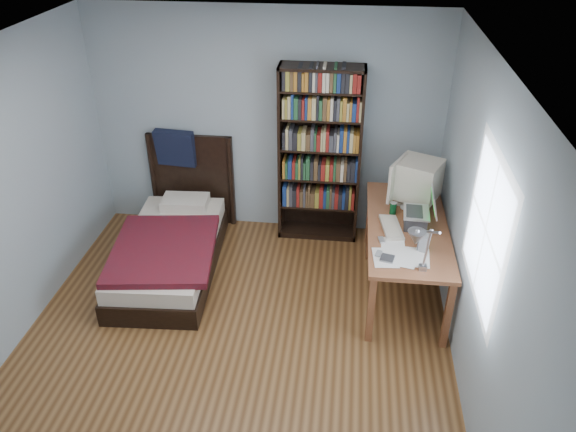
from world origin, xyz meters
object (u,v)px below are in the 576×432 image
object	(u,v)px
crt_monitor	(416,180)
desk	(402,227)
keyboard	(391,227)
soda_can	(393,208)
laptop	(418,216)
desk_lamp	(418,241)
bookshelf	(320,156)
speaker	(424,243)
bed	(172,244)

from	to	relation	value
crt_monitor	desk	bearing A→B (deg)	142.62
keyboard	soda_can	xyz separation A→B (m)	(0.02, 0.28, 0.04)
laptop	desk_lamp	size ratio (longest dim) A/B	0.56
keyboard	bookshelf	size ratio (longest dim) A/B	0.22
laptop	desk_lamp	world-z (taller)	desk_lamp
crt_monitor	laptop	size ratio (longest dim) A/B	1.47
speaker	bookshelf	distance (m)	1.67
bookshelf	desk	bearing A→B (deg)	-25.47
soda_can	keyboard	bearing A→B (deg)	-94.76
keyboard	speaker	bearing A→B (deg)	-60.48
desk	crt_monitor	xyz separation A→B (m)	(0.08, -0.06, 0.58)
keyboard	speaker	world-z (taller)	speaker
crt_monitor	laptop	distance (m)	0.46
laptop	keyboard	xyz separation A→B (m)	(-0.24, -0.07, -0.09)
desk_lamp	speaker	size ratio (longest dim) A/B	4.15
laptop	crt_monitor	bearing A→B (deg)	90.61
desk	desk_lamp	xyz separation A→B (m)	(-0.06, -1.58, 0.85)
laptop	bed	world-z (taller)	bed
keyboard	soda_can	world-z (taller)	soda_can
bookshelf	bed	world-z (taller)	bookshelf
desk	speaker	distance (m)	0.98
laptop	bookshelf	bearing A→B (deg)	137.03
keyboard	bookshelf	distance (m)	1.26
keyboard	speaker	xyz separation A→B (m)	(0.26, -0.33, 0.07)
laptop	soda_can	world-z (taller)	laptop
desk_lamp	bed	size ratio (longest dim) A/B	0.33
laptop	bed	size ratio (longest dim) A/B	0.19
crt_monitor	bookshelf	bearing A→B (deg)	153.49
keyboard	crt_monitor	bearing A→B (deg)	56.16
desk_lamp	bookshelf	xyz separation A→B (m)	(-0.85, 2.01, -0.29)
speaker	keyboard	bearing A→B (deg)	145.93
crt_monitor	desk_lamp	distance (m)	1.55
crt_monitor	soda_can	distance (m)	0.37
desk_lamp	bookshelf	size ratio (longest dim) A/B	0.35
laptop	speaker	distance (m)	0.41
crt_monitor	speaker	xyz separation A→B (m)	(0.03, -0.83, -0.19)
soda_can	bookshelf	xyz separation A→B (m)	(-0.77, 0.70, 0.19)
keyboard	speaker	size ratio (longest dim) A/B	2.58
speaker	bookshelf	xyz separation A→B (m)	(-1.01, 1.32, 0.17)
bed	desk	bearing A→B (deg)	8.70
keyboard	soda_can	size ratio (longest dim) A/B	3.53
soda_can	bookshelf	size ratio (longest dim) A/B	0.06
speaker	soda_can	bearing A→B (deg)	128.74
crt_monitor	soda_can	bearing A→B (deg)	-134.24
laptop	soda_can	size ratio (longest dim) A/B	3.20
desk	laptop	world-z (taller)	laptop
bookshelf	bed	distance (m)	1.82
bookshelf	desk_lamp	bearing A→B (deg)	-67.21
crt_monitor	desk_lamp	bearing A→B (deg)	-94.99
desk	bed	bearing A→B (deg)	-171.30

